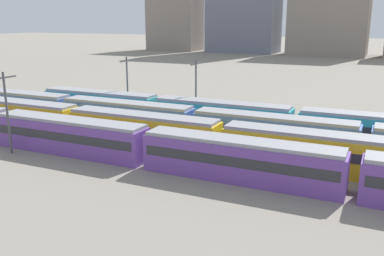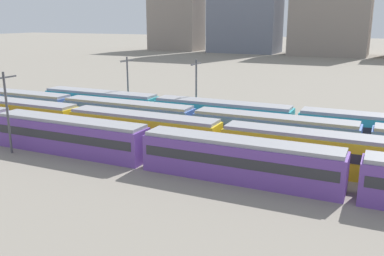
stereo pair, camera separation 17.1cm
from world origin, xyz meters
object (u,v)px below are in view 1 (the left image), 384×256
(catenary_pole_1, at_px, (127,82))
(catenary_pole_3, at_px, (196,87))
(train_track_0, at_px, (240,159))
(catenary_pole_2, at_px, (7,109))
(train_track_3, at_px, (221,116))
(train_track_2, at_px, (194,123))

(catenary_pole_1, height_order, catenary_pole_3, catenary_pole_3)
(train_track_0, relative_size, catenary_pole_3, 10.88)
(catenary_pole_2, relative_size, catenary_pole_3, 1.01)
(train_track_0, bearing_deg, catenary_pole_3, 124.19)
(train_track_3, relative_size, catenary_pole_3, 6.48)
(train_track_3, relative_size, catenary_pole_1, 6.52)
(catenary_pole_2, bearing_deg, catenary_pole_1, 87.72)
(train_track_3, xyz_separation_m, catenary_pole_2, (-16.86, -18.41, 2.96))
(catenary_pole_1, bearing_deg, train_track_3, -10.57)
(catenary_pole_1, relative_size, catenary_pole_2, 0.99)
(train_track_3, height_order, catenary_pole_1, catenary_pole_1)
(catenary_pole_3, bearing_deg, catenary_pole_2, -119.54)
(train_track_0, height_order, catenary_pole_1, catenary_pole_1)
(train_track_2, xyz_separation_m, catenary_pole_3, (-3.38, 8.02, 2.92))
(train_track_0, height_order, catenary_pole_2, catenary_pole_2)
(catenary_pole_3, bearing_deg, catenary_pole_1, 179.15)
(train_track_0, relative_size, catenary_pole_1, 10.94)
(train_track_0, xyz_separation_m, catenary_pole_2, (-24.54, -2.81, 2.96))
(catenary_pole_2, xyz_separation_m, catenary_pole_3, (12.03, 21.23, -0.04))
(catenary_pole_1, bearing_deg, train_track_0, -38.11)
(catenary_pole_1, bearing_deg, catenary_pole_3, -0.85)
(train_track_2, relative_size, train_track_3, 1.34)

